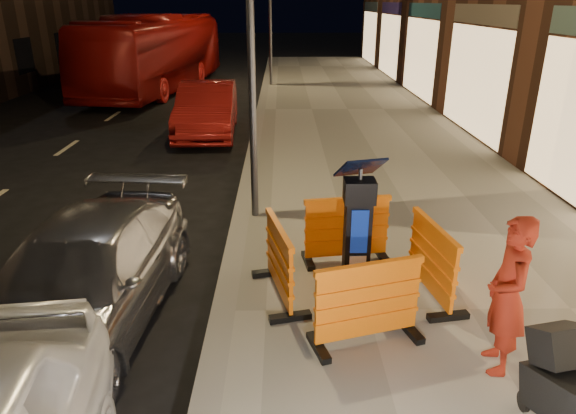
{
  "coord_description": "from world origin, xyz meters",
  "views": [
    {
      "loc": [
        0.72,
        -5.3,
        3.64
      ],
      "look_at": [
        0.8,
        1.0,
        1.1
      ],
      "focal_mm": 32.0,
      "sensor_mm": 36.0,
      "label": 1
    }
  ],
  "objects_px": {
    "parking_kiosk": "(357,233)",
    "car_silver": "(90,323)",
    "man": "(507,296)",
    "bus_doubledecker": "(160,90)",
    "barrier_front": "(368,303)",
    "barrier_kerbside": "(279,262)",
    "barrier_bldgside": "(432,261)",
    "stroller": "(568,390)",
    "car_red": "(209,134)",
    "barrier_back": "(347,230)"
  },
  "relations": [
    {
      "from": "barrier_kerbside",
      "to": "barrier_front",
      "type": "bearing_deg",
      "value": -148.44
    },
    {
      "from": "bus_doubledecker",
      "to": "car_silver",
      "type": "bearing_deg",
      "value": -72.91
    },
    {
      "from": "bus_doubledecker",
      "to": "barrier_kerbside",
      "type": "bearing_deg",
      "value": -65.43
    },
    {
      "from": "barrier_front",
      "to": "barrier_bldgside",
      "type": "xyz_separation_m",
      "value": [
        0.95,
        0.95,
        0.0
      ]
    },
    {
      "from": "car_silver",
      "to": "barrier_front",
      "type": "bearing_deg",
      "value": -5.48
    },
    {
      "from": "bus_doubledecker",
      "to": "man",
      "type": "distance_m",
      "value": 19.97
    },
    {
      "from": "barrier_bldgside",
      "to": "man",
      "type": "bearing_deg",
      "value": -176.15
    },
    {
      "from": "car_silver",
      "to": "man",
      "type": "xyz_separation_m",
      "value": [
        4.53,
        -1.01,
        0.98
      ]
    },
    {
      "from": "barrier_kerbside",
      "to": "car_silver",
      "type": "xyz_separation_m",
      "value": [
        -2.3,
        -0.36,
        -0.63
      ]
    },
    {
      "from": "parking_kiosk",
      "to": "man",
      "type": "xyz_separation_m",
      "value": [
        1.27,
        -1.37,
        -0.04
      ]
    },
    {
      "from": "car_red",
      "to": "man",
      "type": "distance_m",
      "value": 11.38
    },
    {
      "from": "parking_kiosk",
      "to": "man",
      "type": "height_order",
      "value": "parking_kiosk"
    },
    {
      "from": "barrier_bldgside",
      "to": "car_silver",
      "type": "relative_size",
      "value": 0.29
    },
    {
      "from": "barrier_back",
      "to": "car_red",
      "type": "relative_size",
      "value": 0.28
    },
    {
      "from": "car_red",
      "to": "barrier_bldgside",
      "type": "bearing_deg",
      "value": -69.05
    },
    {
      "from": "barrier_bldgside",
      "to": "car_red",
      "type": "height_order",
      "value": "barrier_bldgside"
    },
    {
      "from": "barrier_front",
      "to": "barrier_back",
      "type": "height_order",
      "value": "same"
    },
    {
      "from": "parking_kiosk",
      "to": "stroller",
      "type": "height_order",
      "value": "parking_kiosk"
    },
    {
      "from": "barrier_kerbside",
      "to": "barrier_bldgside",
      "type": "relative_size",
      "value": 1.0
    },
    {
      "from": "barrier_kerbside",
      "to": "car_red",
      "type": "xyz_separation_m",
      "value": [
        -2.1,
        9.1,
        -0.63
      ]
    },
    {
      "from": "barrier_kerbside",
      "to": "stroller",
      "type": "height_order",
      "value": "barrier_kerbside"
    },
    {
      "from": "barrier_front",
      "to": "car_red",
      "type": "distance_m",
      "value": 10.53
    },
    {
      "from": "barrier_front",
      "to": "parking_kiosk",
      "type": "bearing_deg",
      "value": 73.56
    },
    {
      "from": "barrier_front",
      "to": "barrier_back",
      "type": "bearing_deg",
      "value": 73.56
    },
    {
      "from": "bus_doubledecker",
      "to": "stroller",
      "type": "bearing_deg",
      "value": -60.9
    },
    {
      "from": "parking_kiosk",
      "to": "barrier_front",
      "type": "bearing_deg",
      "value": -101.44
    },
    {
      "from": "barrier_bldgside",
      "to": "car_silver",
      "type": "xyz_separation_m",
      "value": [
        -4.2,
        -0.36,
        -0.63
      ]
    },
    {
      "from": "barrier_bldgside",
      "to": "car_silver",
      "type": "bearing_deg",
      "value": 85.49
    },
    {
      "from": "parking_kiosk",
      "to": "car_silver",
      "type": "height_order",
      "value": "parking_kiosk"
    },
    {
      "from": "parking_kiosk",
      "to": "bus_doubledecker",
      "type": "height_order",
      "value": "parking_kiosk"
    },
    {
      "from": "car_silver",
      "to": "car_red",
      "type": "xyz_separation_m",
      "value": [
        0.2,
        9.47,
        0.0
      ]
    },
    {
      "from": "parking_kiosk",
      "to": "car_red",
      "type": "xyz_separation_m",
      "value": [
        -3.05,
        9.1,
        -1.02
      ]
    },
    {
      "from": "parking_kiosk",
      "to": "bus_doubledecker",
      "type": "relative_size",
      "value": 0.15
    },
    {
      "from": "barrier_front",
      "to": "barrier_back",
      "type": "distance_m",
      "value": 1.9
    },
    {
      "from": "parking_kiosk",
      "to": "stroller",
      "type": "relative_size",
      "value": 1.85
    },
    {
      "from": "car_red",
      "to": "stroller",
      "type": "xyz_separation_m",
      "value": [
        4.53,
        -11.37,
        0.62
      ]
    },
    {
      "from": "man",
      "to": "stroller",
      "type": "bearing_deg",
      "value": 19.36
    },
    {
      "from": "car_silver",
      "to": "man",
      "type": "bearing_deg",
      "value": -7.79
    },
    {
      "from": "barrier_back",
      "to": "stroller",
      "type": "bearing_deg",
      "value": -73.85
    },
    {
      "from": "barrier_bldgside",
      "to": "stroller",
      "type": "xyz_separation_m",
      "value": [
        0.52,
        -2.27,
        -0.02
      ]
    },
    {
      "from": "barrier_front",
      "to": "car_red",
      "type": "bearing_deg",
      "value": 90.46
    },
    {
      "from": "barrier_kerbside",
      "to": "stroller",
      "type": "distance_m",
      "value": 3.32
    },
    {
      "from": "parking_kiosk",
      "to": "man",
      "type": "distance_m",
      "value": 1.87
    },
    {
      "from": "barrier_front",
      "to": "barrier_kerbside",
      "type": "relative_size",
      "value": 1.0
    },
    {
      "from": "parking_kiosk",
      "to": "car_red",
      "type": "height_order",
      "value": "parking_kiosk"
    },
    {
      "from": "barrier_kerbside",
      "to": "parking_kiosk",
      "type": "bearing_deg",
      "value": -103.44
    },
    {
      "from": "barrier_back",
      "to": "barrier_bldgside",
      "type": "xyz_separation_m",
      "value": [
        0.95,
        -0.95,
        0.0
      ]
    },
    {
      "from": "barrier_back",
      "to": "car_red",
      "type": "bearing_deg",
      "value": 102.1
    },
    {
      "from": "barrier_kerbside",
      "to": "bus_doubledecker",
      "type": "distance_m",
      "value": 17.92
    },
    {
      "from": "barrier_bldgside",
      "to": "stroller",
      "type": "height_order",
      "value": "barrier_bldgside"
    }
  ]
}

